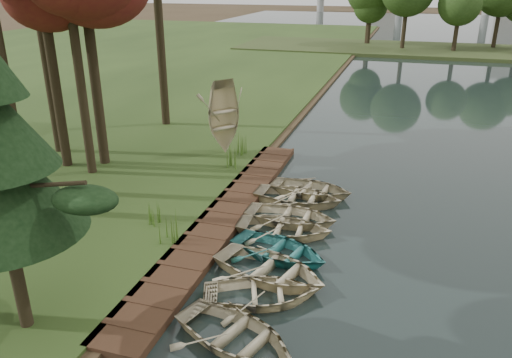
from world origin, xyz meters
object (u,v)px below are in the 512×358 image
(rowboat_1, at_px, (262,290))
(rowboat_2, at_px, (270,267))
(stored_rowboat, at_px, (224,145))
(boardwalk, at_px, (226,215))
(rowboat_0, at_px, (236,332))

(rowboat_1, relative_size, rowboat_2, 0.89)
(rowboat_2, height_order, stored_rowboat, stored_rowboat)
(boardwalk, height_order, stored_rowboat, stored_rowboat)
(rowboat_1, height_order, stored_rowboat, stored_rowboat)
(boardwalk, height_order, rowboat_1, rowboat_1)
(rowboat_1, xyz_separation_m, rowboat_2, (-0.08, 1.19, 0.04))
(rowboat_0, bearing_deg, stored_rowboat, 41.50)
(rowboat_0, height_order, stored_rowboat, stored_rowboat)
(rowboat_1, bearing_deg, stored_rowboat, 5.56)
(rowboat_2, relative_size, stored_rowboat, 0.99)
(rowboat_2, bearing_deg, rowboat_0, -163.82)
(boardwalk, xyz_separation_m, rowboat_0, (2.72, -6.55, 0.25))
(rowboat_1, bearing_deg, rowboat_0, 157.06)
(boardwalk, relative_size, rowboat_0, 4.71)
(stored_rowboat, bearing_deg, rowboat_0, -121.42)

